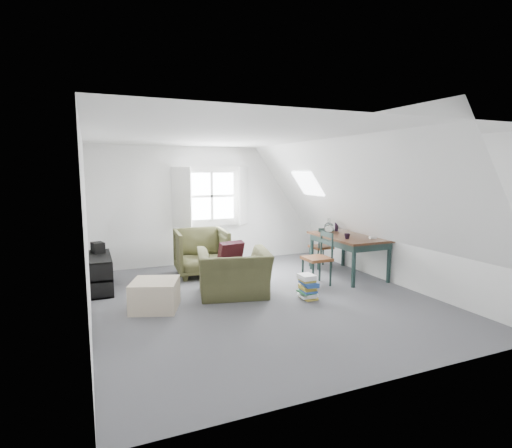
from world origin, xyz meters
name	(u,v)px	position (x,y,z in m)	size (l,w,h in m)	color
floor	(262,298)	(0.00, 0.00, 0.00)	(5.50, 5.50, 0.00)	#515155
ceiling	(263,137)	(0.00, 0.00, 2.50)	(5.50, 5.50, 0.00)	white
wall_back	(211,205)	(0.00, 2.75, 1.25)	(5.00, 5.00, 0.00)	white
wall_front	(385,255)	(0.00, -2.75, 1.25)	(5.00, 5.00, 0.00)	white
wall_left	(86,229)	(-2.50, 0.00, 1.25)	(5.50, 5.50, 0.00)	white
wall_right	(391,213)	(2.50, 0.00, 1.25)	(5.50, 5.50, 0.00)	white
slope_left	(159,187)	(-1.55, 0.00, 1.78)	(5.50, 5.50, 0.00)	white
slope_right	(347,184)	(1.55, 0.00, 1.78)	(5.50, 5.50, 0.00)	white
dormer_window	(212,196)	(0.00, 2.68, 1.45)	(1.71, 0.35, 1.30)	white
skylight	(308,184)	(1.55, 1.30, 1.75)	(0.55, 0.75, 0.04)	white
armchair_near	(234,295)	(-0.36, 0.32, 0.00)	(1.13, 0.99, 0.73)	#414125
armchair_far	(202,275)	(-0.50, 1.76, 0.00)	(0.95, 0.98, 0.89)	#414125
throw_pillow	(230,254)	(-0.36, 0.47, 0.65)	(0.41, 0.12, 0.41)	#3A101A
ottoman	(155,295)	(-1.63, 0.16, 0.21)	(0.64, 0.64, 0.43)	#BCAB91
dining_table	(348,241)	(2.06, 0.62, 0.67)	(0.93, 1.55, 0.78)	#381C0E
demijohn	(329,227)	(1.91, 1.07, 0.89)	(0.20, 0.20, 0.28)	silver
vase_twigs	(337,225)	(2.16, 1.17, 0.90)	(0.07, 0.08, 0.58)	black
cup	(347,239)	(1.81, 0.32, 0.78)	(0.11, 0.11, 0.10)	black
paper_box	(373,238)	(2.26, 0.17, 0.80)	(0.12, 0.08, 0.04)	white
dining_chair_far	(322,246)	(1.94, 1.35, 0.45)	(0.40, 0.40, 0.85)	#5F3118
dining_chair_near	(319,257)	(1.23, 0.33, 0.48)	(0.44, 0.44, 0.93)	#5F3118
media_shelf	(100,275)	(-2.34, 1.45, 0.27)	(0.38, 1.15, 0.59)	black
electronics_box	(98,248)	(-2.34, 1.74, 0.67)	(0.18, 0.25, 0.20)	black
magazine_stack	(308,287)	(0.65, -0.30, 0.19)	(0.29, 0.34, 0.39)	#B29933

